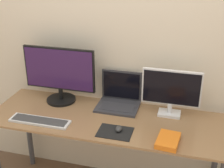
{
  "coord_description": "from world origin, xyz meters",
  "views": [
    {
      "loc": [
        0.57,
        -1.64,
        1.97
      ],
      "look_at": [
        0.01,
        0.41,
        1.02
      ],
      "focal_mm": 50.0,
      "sensor_mm": 36.0,
      "label": 1
    }
  ],
  "objects_px": {
    "monitor_left": "(59,74)",
    "keyboard": "(40,121)",
    "monitor_right": "(171,91)",
    "mouse": "(119,129)",
    "book": "(168,140)",
    "laptop": "(119,98)"
  },
  "relations": [
    {
      "from": "monitor_left",
      "to": "book",
      "type": "bearing_deg",
      "value": -22.4
    },
    {
      "from": "monitor_left",
      "to": "book",
      "type": "height_order",
      "value": "monitor_left"
    },
    {
      "from": "laptop",
      "to": "book",
      "type": "xyz_separation_m",
      "value": [
        0.44,
        -0.43,
        -0.05
      ]
    },
    {
      "from": "mouse",
      "to": "monitor_right",
      "type": "bearing_deg",
      "value": 46.53
    },
    {
      "from": "monitor_right",
      "to": "keyboard",
      "type": "distance_m",
      "value": 0.99
    },
    {
      "from": "keyboard",
      "to": "book",
      "type": "height_order",
      "value": "book"
    },
    {
      "from": "laptop",
      "to": "book",
      "type": "relative_size",
      "value": 1.54
    },
    {
      "from": "mouse",
      "to": "laptop",
      "type": "bearing_deg",
      "value": 103.58
    },
    {
      "from": "monitor_right",
      "to": "laptop",
      "type": "distance_m",
      "value": 0.43
    },
    {
      "from": "monitor_right",
      "to": "mouse",
      "type": "xyz_separation_m",
      "value": [
        -0.31,
        -0.33,
        -0.18
      ]
    },
    {
      "from": "monitor_left",
      "to": "monitor_right",
      "type": "relative_size",
      "value": 1.35
    },
    {
      "from": "monitor_right",
      "to": "keyboard",
      "type": "relative_size",
      "value": 0.97
    },
    {
      "from": "laptop",
      "to": "keyboard",
      "type": "xyz_separation_m",
      "value": [
        -0.5,
        -0.41,
        -0.06
      ]
    },
    {
      "from": "laptop",
      "to": "keyboard",
      "type": "bearing_deg",
      "value": -140.37
    },
    {
      "from": "keyboard",
      "to": "book",
      "type": "distance_m",
      "value": 0.93
    },
    {
      "from": "monitor_right",
      "to": "laptop",
      "type": "relative_size",
      "value": 1.32
    },
    {
      "from": "mouse",
      "to": "book",
      "type": "bearing_deg",
      "value": -7.85
    },
    {
      "from": "keyboard",
      "to": "mouse",
      "type": "bearing_deg",
      "value": 2.82
    },
    {
      "from": "monitor_left",
      "to": "mouse",
      "type": "xyz_separation_m",
      "value": [
        0.58,
        -0.33,
        -0.21
      ]
    },
    {
      "from": "book",
      "to": "keyboard",
      "type": "bearing_deg",
      "value": 178.87
    },
    {
      "from": "monitor_left",
      "to": "keyboard",
      "type": "relative_size",
      "value": 1.31
    },
    {
      "from": "monitor_right",
      "to": "keyboard",
      "type": "xyz_separation_m",
      "value": [
        -0.9,
        -0.36,
        -0.19
      ]
    }
  ]
}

